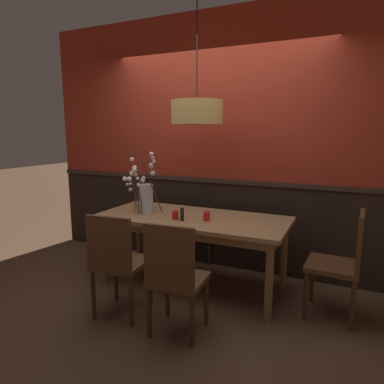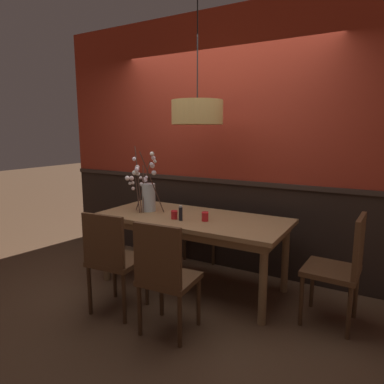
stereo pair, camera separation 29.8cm
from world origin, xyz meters
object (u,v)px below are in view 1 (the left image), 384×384
Objects in this scene: condiment_bottle at (182,214)px; vase_with_blossoms at (145,193)px; dining_table at (192,224)px; chair_near_side_left at (117,259)px; candle_holder_nearer_center at (175,215)px; pendant_lamp at (197,112)px; chair_head_east_end at (343,259)px; chair_far_side_left at (201,216)px; candle_holder_nearer_edge at (207,216)px; chair_near_side_right at (175,274)px.

vase_with_blossoms is at bearing 163.10° from condiment_bottle.
dining_table is 2.09× the size of chair_near_side_left.
candle_holder_nearer_center is 0.07× the size of pendant_lamp.
chair_near_side_left is at bearing -155.46° from chair_head_east_end.
chair_head_east_end is 1.88m from pendant_lamp.
dining_table is at bearing -72.17° from chair_far_side_left.
chair_far_side_left reaches higher than condiment_bottle.
vase_with_blossoms is at bearing -169.94° from pendant_lamp.
candle_holder_nearer_center is at bearing -80.48° from chair_far_side_left.
chair_far_side_left is at bearing 116.67° from candle_holder_nearer_edge.
chair_head_east_end is at bearing 3.32° from candle_holder_nearer_edge.
vase_with_blossoms is (-0.22, 0.79, 0.42)m from chair_near_side_left.
chair_far_side_left is at bearing 88.27° from chair_near_side_left.
chair_near_side_left is at bearing -125.71° from candle_holder_nearer_edge.
candle_holder_nearer_center is (-0.10, -0.18, 0.12)m from dining_table.
candle_holder_nearer_edge is at bearing 14.43° from candle_holder_nearer_center.
dining_table is 1.54× the size of pendant_lamp.
candle_holder_nearer_edge is (0.47, -0.94, 0.26)m from chair_far_side_left.
chair_far_side_left is 1.06m from candle_holder_nearer_center.
chair_head_east_end is (1.43, -0.03, -0.14)m from dining_table.
chair_near_side_left is 1.67m from chair_far_side_left.
chair_near_side_right is at bearing -72.83° from chair_far_side_left.
vase_with_blossoms is at bearing 105.43° from chair_near_side_left.
chair_near_side_right reaches higher than candle_holder_nearer_edge.
chair_near_side_right is 0.79m from condiment_bottle.
chair_near_side_right is at bearing -75.83° from pendant_lamp.
dining_table is 13.05× the size of condiment_bottle.
candle_holder_nearer_center is at bearing 71.20° from chair_near_side_left.
condiment_bottle is at bearing -98.07° from pendant_lamp.
condiment_bottle is 0.12× the size of pendant_lamp.
chair_far_side_left is 1.36× the size of vase_with_blossoms.
pendant_lamp is (0.34, 0.89, 1.26)m from chair_near_side_left.
chair_near_side_left reaches higher than condiment_bottle.
chair_head_east_end is (1.75, 0.80, 0.00)m from chair_near_side_left.
pendant_lamp is at bearing 68.84° from chair_near_side_left.
chair_near_side_left is 10.23× the size of candle_holder_nearer_edge.
condiment_bottle is (0.09, -0.02, 0.03)m from candle_holder_nearer_center.
dining_table is 2.04× the size of chair_head_east_end.
pendant_lamp is (0.02, 0.06, 1.12)m from dining_table.
chair_near_side_right is 0.74× the size of pendant_lamp.
pendant_lamp reaches higher than candle_holder_nearer_center.
chair_head_east_end is 10.47× the size of candle_holder_nearer_edge.
vase_with_blossoms is at bearing 175.22° from candle_holder_nearer_edge.
pendant_lamp reaches higher than condiment_bottle.
dining_table is 1.43m from chair_head_east_end.
chair_head_east_end reaches higher than condiment_bottle.
pendant_lamp reaches higher than chair_near_side_right.
pendant_lamp is at bearing 81.93° from condiment_bottle.
vase_with_blossoms is 1.01m from pendant_lamp.
chair_head_east_end is at bearing -3.69° from pendant_lamp.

